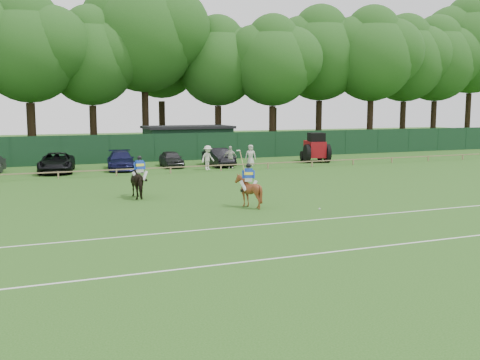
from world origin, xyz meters
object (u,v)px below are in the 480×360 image
spectator_right (251,155)px  polo_ball (319,209)px  suv_black (57,163)px  spectator_left (208,158)px  estate_black (219,157)px  tractor (315,148)px  sedan_navy (121,160)px  utility_shed (188,141)px  horse_dark (140,182)px  horse_chestnut (248,191)px  hatch_grey (171,159)px  spectator_mid (230,157)px

spectator_right → polo_ball: spectator_right is taller
suv_black → spectator_left: bearing=-5.2°
estate_black → tractor: bearing=-0.3°
sedan_navy → spectator_right: bearing=-0.1°
spectator_right → utility_shed: 9.96m
horse_dark → spectator_right: horse_dark is taller
horse_chestnut → hatch_grey: bearing=-73.4°
estate_black → suv_black: bearing=178.6°
spectator_left → tractor: 11.12m
suv_black → polo_ball: (10.73, -20.72, -0.69)m
sedan_navy → polo_ball: size_ratio=55.40×
hatch_grey → spectator_mid: 5.00m
spectator_right → tractor: size_ratio=0.51×
horse_dark → suv_black: 14.28m
estate_black → spectator_mid: spectator_mid is taller
sedan_navy → estate_black: (8.05, -0.40, 0.01)m
polo_ball → tractor: size_ratio=0.03×
horse_dark → tractor: size_ratio=0.60×
utility_shed → spectator_mid: bearing=-88.4°
horse_chestnut → hatch_grey: 19.23m
suv_black → utility_shed: 15.23m
sedan_navy → utility_shed: utility_shed is taller
utility_shed → tractor: size_ratio=2.40×
spectator_mid → spectator_left: bearing=-160.6°
estate_black → spectator_left: bearing=-126.7°
spectator_right → spectator_mid: bearing=-131.0°
polo_ball → estate_black: bearing=84.0°
utility_shed → tractor: utility_shed is taller
suv_black → polo_ball: suv_black is taller
suv_black → spectator_left: (11.13, -2.70, 0.22)m
horse_chestnut → spectator_right: 18.89m
horse_chestnut → suv_black: horse_chestnut is taller
horse_dark → utility_shed: size_ratio=0.25×
spectator_right → horse_dark: bearing=-109.0°
spectator_left → spectator_right: bearing=-7.3°
hatch_grey → polo_ball: size_ratio=43.20×
horse_chestnut → spectator_right: size_ratio=0.92×
polo_ball → suv_black: bearing=117.4°
horse_chestnut → horse_dark: bearing=-27.6°
tractor → horse_dark: bearing=-130.5°
polo_ball → tractor: (11.29, 20.25, 1.19)m
horse_chestnut → tractor: bearing=-107.6°
hatch_grey → tractor: 13.03m
suv_black → utility_shed: (12.82, 8.19, 0.80)m
spectator_right → sedan_navy: bearing=-163.0°
spectator_right → utility_shed: size_ratio=0.21×
polo_ball → horse_dark: bearing=137.0°
utility_shed → horse_dark: bearing=-113.1°
spectator_left → spectator_mid: (1.99, 0.28, -0.05)m
spectator_right → estate_black: bearing=-178.2°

